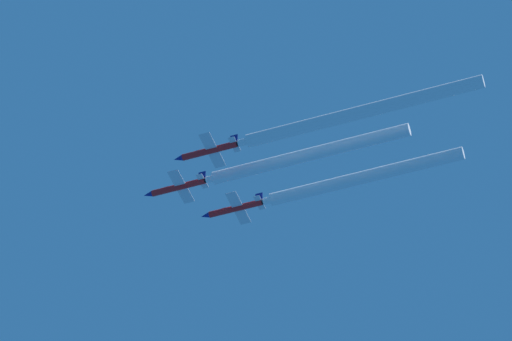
# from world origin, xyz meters

# --- Properties ---
(jet_lead) EXTENTS (8.59, 12.51, 3.01)m
(jet_lead) POSITION_xyz_m (0.07, 5.82, 193.71)
(jet_lead) COLOR red
(jet_left_wingman) EXTENTS (8.59, 12.51, 3.01)m
(jet_left_wingman) POSITION_xyz_m (-7.55, -3.12, 192.69)
(jet_left_wingman) COLOR red
(jet_right_wingman) EXTENTS (8.59, 12.51, 3.01)m
(jet_right_wingman) POSITION_xyz_m (7.97, -2.41, 192.90)
(jet_right_wingman) COLOR red
(smoke_trail_lead) EXTENTS (2.35, 38.08, 2.35)m
(smoke_trail_lead) POSITION_xyz_m (0.07, -18.93, 193.68)
(smoke_trail_lead) COLOR white
(smoke_trail_left_wingman) EXTENTS (2.35, 44.08, 2.35)m
(smoke_trail_left_wingman) POSITION_xyz_m (-7.55, -30.87, 192.66)
(smoke_trail_left_wingman) COLOR white
(smoke_trail_right_wingman) EXTENTS (2.35, 37.54, 2.35)m
(smoke_trail_right_wingman) POSITION_xyz_m (7.97, -26.89, 192.87)
(smoke_trail_right_wingman) COLOR white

